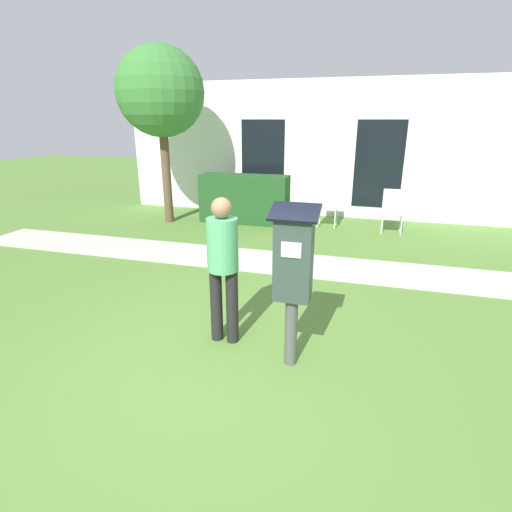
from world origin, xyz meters
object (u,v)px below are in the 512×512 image
(outdoor_chair_middle, at_px, (328,202))
(outdoor_chair_right, at_px, (393,207))
(outdoor_chair_left, at_px, (268,200))
(person_standing, at_px, (223,260))
(parking_meter, at_px, (293,267))

(outdoor_chair_middle, height_order, outdoor_chair_right, same)
(outdoor_chair_left, bearing_deg, person_standing, -88.04)
(person_standing, distance_m, outdoor_chair_right, 5.55)
(parking_meter, xyz_separation_m, outdoor_chair_left, (-1.66, 5.50, -0.49))
(outdoor_chair_left, bearing_deg, parking_meter, -80.77)
(person_standing, xyz_separation_m, outdoor_chair_left, (-0.88, 5.26, -0.40))
(person_standing, height_order, outdoor_chair_left, person_standing)
(parking_meter, distance_m, outdoor_chair_right, 5.58)
(outdoor_chair_left, relative_size, outdoor_chair_right, 1.00)
(outdoor_chair_middle, distance_m, outdoor_chair_right, 1.39)
(outdoor_chair_right, bearing_deg, parking_meter, -103.07)
(outdoor_chair_right, bearing_deg, person_standing, -111.46)
(outdoor_chair_right, bearing_deg, outdoor_chair_left, 177.36)
(parking_meter, height_order, outdoor_chair_right, parking_meter)
(parking_meter, height_order, outdoor_chair_middle, parking_meter)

